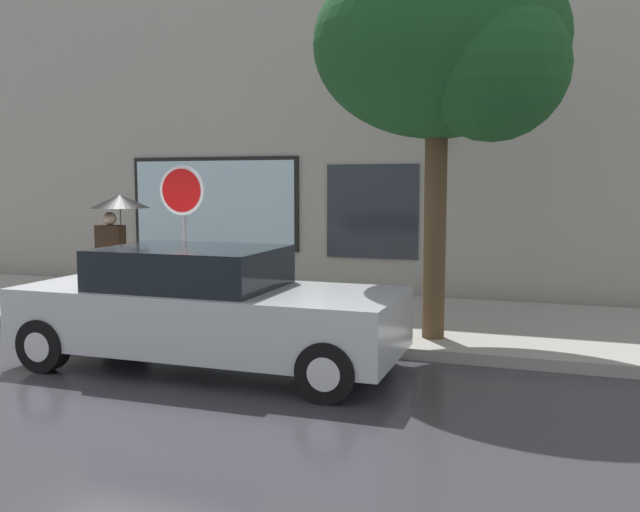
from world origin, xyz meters
name	(u,v)px	position (x,y,z in m)	size (l,w,h in m)	color
ground_plane	(125,356)	(0.00, 0.00, 0.00)	(60.00, 60.00, 0.00)	#333338
sidewalk	(229,310)	(0.00, 3.00, 0.07)	(20.00, 4.00, 0.15)	gray
building_facade	(282,121)	(-0.01, 5.50, 3.48)	(20.00, 0.67, 7.00)	#9E998E
parked_car	(206,308)	(1.24, -0.08, 0.72)	(4.65, 1.89, 1.46)	#B7BABF
pedestrian_with_umbrella	(117,218)	(-1.69, 2.28, 1.66)	(0.98, 0.98, 1.90)	black
street_tree	(449,48)	(3.86, 1.64, 3.96)	(3.31, 2.82, 5.15)	#4C3823
stop_sign	(183,211)	(-0.18, 1.83, 1.81)	(0.76, 0.10, 2.36)	gray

